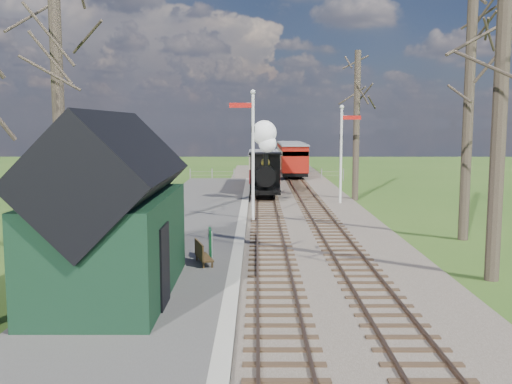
{
  "coord_description": "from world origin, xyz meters",
  "views": [
    {
      "loc": [
        -0.53,
        -10.62,
        4.65
      ],
      "look_at": [
        -0.56,
        14.81,
        1.6
      ],
      "focal_mm": 40.0,
      "sensor_mm": 36.0,
      "label": 1
    }
  ],
  "objects_px": {
    "coach": "(264,167)",
    "person": "(175,247)",
    "locomotive": "(265,165)",
    "sign_board": "(210,243)",
    "red_carriage_b": "(290,156)",
    "bench": "(201,253)",
    "station_shed": "(112,216)",
    "semaphore_far": "(342,147)",
    "red_carriage_a": "(293,160)",
    "semaphore_near": "(252,146)"
  },
  "relations": [
    {
      "from": "station_shed",
      "to": "red_carriage_b",
      "type": "relative_size",
      "value": 1.12
    },
    {
      "from": "red_carriage_b",
      "to": "bench",
      "type": "distance_m",
      "value": 36.46
    },
    {
      "from": "semaphore_near",
      "to": "red_carriage_a",
      "type": "distance_m",
      "value": 22.14
    },
    {
      "from": "station_shed",
      "to": "semaphore_far",
      "type": "bearing_deg",
      "value": 64.28
    },
    {
      "from": "semaphore_far",
      "to": "bench",
      "type": "relative_size",
      "value": 4.32
    },
    {
      "from": "sign_board",
      "to": "bench",
      "type": "bearing_deg",
      "value": -105.37
    },
    {
      "from": "semaphore_far",
      "to": "coach",
      "type": "height_order",
      "value": "semaphore_far"
    },
    {
      "from": "coach",
      "to": "semaphore_near",
      "type": "bearing_deg",
      "value": -93.1
    },
    {
      "from": "station_shed",
      "to": "person",
      "type": "height_order",
      "value": "station_shed"
    },
    {
      "from": "coach",
      "to": "person",
      "type": "height_order",
      "value": "coach"
    },
    {
      "from": "red_carriage_a",
      "to": "red_carriage_b",
      "type": "xyz_separation_m",
      "value": [
        0.0,
        5.5,
        0.0
      ]
    },
    {
      "from": "station_shed",
      "to": "sign_board",
      "type": "distance_m",
      "value": 4.82
    },
    {
      "from": "station_shed",
      "to": "red_carriage_b",
      "type": "distance_m",
      "value": 39.9
    },
    {
      "from": "sign_board",
      "to": "locomotive",
      "type": "bearing_deg",
      "value": 82.74
    },
    {
      "from": "locomotive",
      "to": "sign_board",
      "type": "distance_m",
      "value": 16.35
    },
    {
      "from": "person",
      "to": "semaphore_far",
      "type": "bearing_deg",
      "value": -20.21
    },
    {
      "from": "locomotive",
      "to": "red_carriage_a",
      "type": "height_order",
      "value": "locomotive"
    },
    {
      "from": "red_carriage_b",
      "to": "bench",
      "type": "relative_size",
      "value": 4.24
    },
    {
      "from": "locomotive",
      "to": "red_carriage_a",
      "type": "relative_size",
      "value": 0.83
    },
    {
      "from": "red_carriage_b",
      "to": "bench",
      "type": "bearing_deg",
      "value": -97.71
    },
    {
      "from": "person",
      "to": "red_carriage_a",
      "type": "bearing_deg",
      "value": -5.01
    },
    {
      "from": "sign_board",
      "to": "person",
      "type": "bearing_deg",
      "value": -121.02
    },
    {
      "from": "semaphore_far",
      "to": "red_carriage_a",
      "type": "xyz_separation_m",
      "value": [
        -1.77,
        15.79,
        -1.73
      ]
    },
    {
      "from": "bench",
      "to": "semaphore_far",
      "type": "bearing_deg",
      "value": 65.8
    },
    {
      "from": "semaphore_near",
      "to": "coach",
      "type": "distance_m",
      "value": 14.36
    },
    {
      "from": "sign_board",
      "to": "semaphore_far",
      "type": "bearing_deg",
      "value": 65.33
    },
    {
      "from": "semaphore_far",
      "to": "red_carriage_a",
      "type": "relative_size",
      "value": 1.02
    },
    {
      "from": "locomotive",
      "to": "red_carriage_b",
      "type": "xyz_separation_m",
      "value": [
        2.61,
        19.16,
        -0.51
      ]
    },
    {
      "from": "coach",
      "to": "bench",
      "type": "bearing_deg",
      "value": -95.68
    },
    {
      "from": "red_carriage_b",
      "to": "person",
      "type": "xyz_separation_m",
      "value": [
        -5.62,
        -36.89,
        -0.7
      ]
    },
    {
      "from": "locomotive",
      "to": "red_carriage_a",
      "type": "xyz_separation_m",
      "value": [
        2.61,
        13.66,
        -0.51
      ]
    },
    {
      "from": "semaphore_near",
      "to": "semaphore_far",
      "type": "xyz_separation_m",
      "value": [
        5.14,
        6.0,
        -0.27
      ]
    },
    {
      "from": "bench",
      "to": "red_carriage_a",
      "type": "bearing_deg",
      "value": 80.92
    },
    {
      "from": "coach",
      "to": "person",
      "type": "relative_size",
      "value": 5.11
    },
    {
      "from": "station_shed",
      "to": "bench",
      "type": "height_order",
      "value": "station_shed"
    },
    {
      "from": "sign_board",
      "to": "semaphore_near",
      "type": "bearing_deg",
      "value": 80.79
    },
    {
      "from": "red_carriage_b",
      "to": "sign_board",
      "type": "bearing_deg",
      "value": -97.53
    },
    {
      "from": "sign_board",
      "to": "person",
      "type": "xyz_separation_m",
      "value": [
        -0.95,
        -1.58,
        0.23
      ]
    },
    {
      "from": "locomotive",
      "to": "red_carriage_b",
      "type": "relative_size",
      "value": 0.83
    },
    {
      "from": "semaphore_near",
      "to": "locomotive",
      "type": "distance_m",
      "value": 8.3
    },
    {
      "from": "semaphore_far",
      "to": "coach",
      "type": "distance_m",
      "value": 9.46
    },
    {
      "from": "red_carriage_b",
      "to": "station_shed",
      "type": "bearing_deg",
      "value": -99.96
    },
    {
      "from": "semaphore_near",
      "to": "red_carriage_b",
      "type": "relative_size",
      "value": 1.11
    },
    {
      "from": "red_carriage_b",
      "to": "person",
      "type": "bearing_deg",
      "value": -98.66
    },
    {
      "from": "station_shed",
      "to": "bench",
      "type": "xyz_separation_m",
      "value": [
        2.01,
        3.17,
        -1.73
      ]
    },
    {
      "from": "semaphore_near",
      "to": "sign_board",
      "type": "distance_m",
      "value": 8.64
    },
    {
      "from": "coach",
      "to": "red_carriage_b",
      "type": "distance_m",
      "value": 13.35
    },
    {
      "from": "bench",
      "to": "person",
      "type": "height_order",
      "value": "person"
    },
    {
      "from": "station_shed",
      "to": "person",
      "type": "distance_m",
      "value": 3.03
    },
    {
      "from": "station_shed",
      "to": "semaphore_near",
      "type": "xyz_separation_m",
      "value": [
        3.53,
        12.0,
        1.35
      ]
    }
  ]
}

